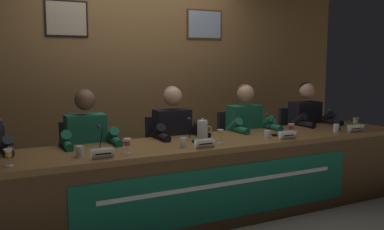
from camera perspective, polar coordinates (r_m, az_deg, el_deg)
ground_plane at (r=4.03m, az=-0.00°, el=-14.10°), size 12.00×12.00×0.00m
wall_back_panelled at (r=5.05m, az=-7.20°, el=5.41°), size 5.86×0.14×2.60m
conference_table at (r=3.77m, az=0.88°, el=-7.33°), size 4.66×0.77×0.74m
juice_glass_far_left at (r=3.22m, az=-23.97°, el=-4.95°), size 0.06×0.06×0.12m
chair_left at (r=4.14m, az=-14.62°, el=-7.37°), size 0.44×0.45×0.90m
panelist_left at (r=3.88m, az=-14.14°, el=-4.13°), size 0.51×0.48×1.23m
nameplate_left at (r=3.25m, az=-12.19°, el=-5.19°), size 0.17×0.06×0.08m
juice_glass_left at (r=3.37m, az=-8.92°, el=-3.85°), size 0.06×0.06×0.12m
water_cup_left at (r=3.35m, az=-15.19°, el=-4.95°), size 0.06×0.06×0.08m
microphone_left at (r=3.47m, az=-12.30°, el=-3.80°), size 0.06×0.17×0.22m
chair_center at (r=4.39m, az=-3.34°, el=-6.27°), size 0.44×0.45×0.90m
panelist_center at (r=4.15m, az=-2.28°, el=-3.16°), size 0.51×0.48×1.23m
nameplate_center at (r=3.55m, az=1.77°, el=-3.94°), size 0.18×0.06×0.08m
juice_glass_center at (r=3.76m, az=3.93°, el=-2.57°), size 0.06×0.06×0.12m
water_cup_center at (r=3.57m, az=-1.26°, el=-3.90°), size 0.06×0.06×0.08m
microphone_center at (r=3.83m, az=0.14°, el=-2.57°), size 0.06×0.17×0.22m
chair_right at (r=4.79m, az=6.34°, el=-5.13°), size 0.44×0.45×0.90m
panelist_right at (r=4.57m, az=7.74°, el=-2.22°), size 0.51×0.48×1.23m
nameplate_right at (r=4.04m, az=13.00°, el=-2.72°), size 0.18×0.06×0.08m
juice_glass_right at (r=4.21m, az=13.49°, el=-1.69°), size 0.06×0.06×0.12m
water_cup_right at (r=4.02m, az=10.34°, el=-2.74°), size 0.06×0.06×0.08m
microphone_right at (r=4.21m, az=10.97°, el=-1.77°), size 0.06×0.17×0.22m
chair_far_right at (r=5.31m, az=14.30°, el=-4.07°), size 0.44×0.45×0.90m
panelist_far_right at (r=5.11m, az=15.86°, el=-1.41°), size 0.51×0.48×1.23m
nameplate_far_right at (r=4.65m, az=21.58°, el=-1.72°), size 0.19×0.06×0.08m
juice_glass_far_right at (r=4.84m, az=21.58°, el=-0.82°), size 0.06×0.06×0.12m
water_cup_far_right at (r=4.59m, az=19.25°, el=-1.75°), size 0.06×0.06×0.08m
microphone_far_right at (r=4.78m, az=19.08°, el=-0.94°), size 0.06×0.17×0.22m
water_pitcher_central at (r=3.88m, az=1.47°, el=-2.12°), size 0.15×0.10×0.21m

